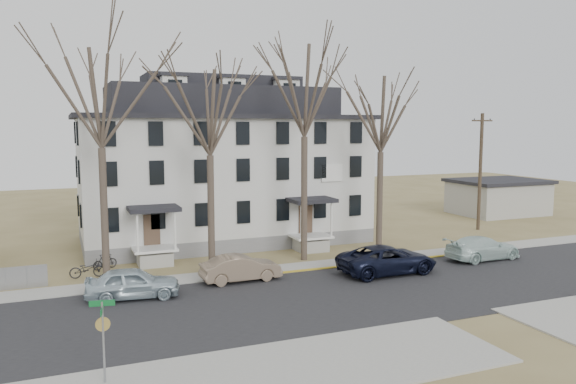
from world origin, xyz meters
name	(u,v)px	position (x,y,z in m)	size (l,w,h in m)	color
ground	(369,307)	(0.00, 0.00, 0.00)	(120.00, 120.00, 0.00)	olive
main_road	(348,295)	(0.00, 2.00, 0.00)	(120.00, 10.00, 0.04)	#27272A
far_sidewalk	(301,268)	(0.00, 8.00, 0.00)	(120.00, 2.00, 0.08)	#A09F97
near_sidewalk_left	(236,381)	(-8.00, -5.00, 0.00)	(20.00, 5.00, 0.08)	#A09F97
yellow_curb	(381,263)	(5.00, 7.10, 0.00)	(14.00, 0.25, 0.06)	gold
boarding_house	(223,168)	(-2.00, 17.95, 5.38)	(20.80, 12.36, 12.05)	slate
distant_building	(498,197)	(26.00, 20.00, 1.68)	(8.50, 6.50, 3.35)	#A09F97
tree_far_left	(100,91)	(-11.00, 9.80, 10.34)	(8.40, 8.40, 13.72)	#473B31
tree_mid_left	(209,106)	(-5.00, 9.80, 9.60)	(7.80, 7.80, 12.74)	#473B31
tree_center	(305,83)	(1.00, 9.80, 11.08)	(9.00, 9.00, 14.70)	#473B31
tree_mid_right	(381,109)	(6.50, 9.80, 9.60)	(7.80, 7.80, 12.74)	#473B31
utility_pole_far	(480,170)	(18.50, 14.00, 4.90)	(2.00, 0.28, 9.50)	#3D3023
car_silver	(133,284)	(-10.08, 5.49, 0.77)	(1.82, 4.52, 1.54)	silver
car_tan	(241,269)	(-4.24, 6.47, 0.72)	(1.53, 4.38, 1.44)	#7F6B57
car_navy	(387,260)	(4.05, 4.85, 0.81)	(2.68, 5.82, 1.62)	black
car_white	(483,249)	(11.48, 5.47, 0.74)	(2.07, 5.09, 1.48)	silver
bicycle_left	(87,270)	(-11.99, 10.34, 0.50)	(0.66, 1.89, 0.99)	black
bicycle_right	(105,262)	(-10.92, 11.93, 0.46)	(0.43, 1.52, 0.91)	black
street_sign	(103,330)	(-12.07, -3.63, 1.87)	(0.81, 0.81, 2.86)	gray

